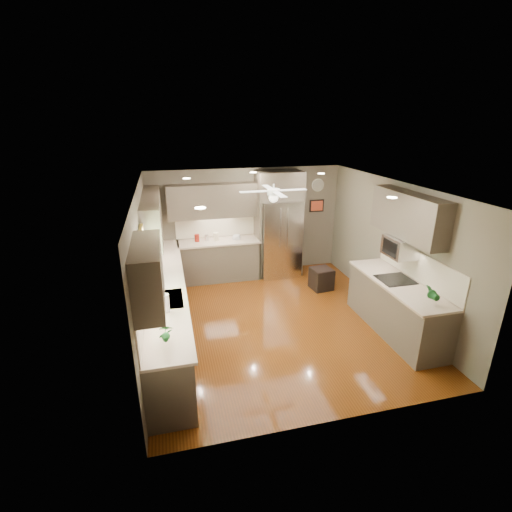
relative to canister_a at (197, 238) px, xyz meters
name	(u,v)px	position (x,y,z in m)	size (l,w,h in m)	color
floor	(276,321)	(1.20, -2.25, -1.02)	(5.00, 5.00, 0.00)	#4D250A
ceiling	(279,187)	(1.20, -2.25, 1.48)	(5.00, 5.00, 0.00)	white
wall_back	(246,222)	(1.20, 0.25, 0.23)	(4.50, 4.50, 0.00)	#645C4C
wall_front	(342,334)	(1.20, -4.75, 0.23)	(4.50, 4.50, 0.00)	#645C4C
wall_left	(144,270)	(-1.05, -2.25, 0.23)	(5.00, 5.00, 0.00)	#645C4C
wall_right	(392,248)	(3.45, -2.25, 0.23)	(5.00, 5.00, 0.00)	#645C4C
canister_a	(197,238)	(0.00, 0.00, 0.00)	(0.11, 0.11, 0.17)	maroon
canister_b	(207,238)	(0.22, 0.01, -0.01)	(0.09, 0.09, 0.14)	silver
canister_c	(216,237)	(0.43, -0.03, 0.01)	(0.12, 0.12, 0.19)	beige
soap_bottle	(155,281)	(-0.89, -2.25, 0.02)	(0.09, 0.09, 0.20)	white
potted_plant_left	(166,332)	(-0.74, -3.99, 0.08)	(0.17, 0.12, 0.33)	#195921
potted_plant_right	(432,293)	(3.12, -3.83, 0.08)	(0.18, 0.15, 0.33)	#195921
bowl	(237,239)	(0.89, -0.08, -0.06)	(0.20, 0.20, 0.05)	beige
left_run	(166,306)	(-0.76, -2.10, -0.54)	(0.65, 4.70, 1.45)	#4A4136
back_run	(219,259)	(0.47, -0.04, -0.54)	(1.85, 0.65, 1.45)	#4A4136
uppers	(228,216)	(0.46, -1.54, 0.85)	(4.50, 4.70, 0.95)	#4A4136
window	(142,264)	(-1.02, -2.75, 0.53)	(0.05, 1.12, 0.92)	#BFF2B2
sink	(166,301)	(-0.73, -2.75, -0.11)	(0.50, 0.70, 0.32)	silver
refrigerator	(279,226)	(1.90, -0.09, 0.17)	(1.06, 0.75, 2.45)	silver
right_run	(396,306)	(3.13, -3.05, -0.54)	(0.70, 2.20, 1.45)	#4A4136
microwave	(400,247)	(3.22, -2.80, 0.46)	(0.43, 0.55, 0.34)	silver
ceiling_fan	(274,194)	(1.20, -1.95, 1.31)	(1.18, 1.18, 0.32)	white
recessed_lights	(270,183)	(1.16, -1.85, 1.47)	(2.84, 3.14, 0.01)	white
wall_clock	(318,185)	(2.95, 0.24, 1.03)	(0.30, 0.03, 0.30)	white
framed_print	(317,206)	(2.95, 0.23, 0.53)	(0.36, 0.03, 0.30)	black
stool	(321,278)	(2.57, -1.12, -0.78)	(0.47, 0.47, 0.49)	black
paper_towel	(165,303)	(-0.74, -3.15, 0.06)	(0.11, 0.11, 0.29)	white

